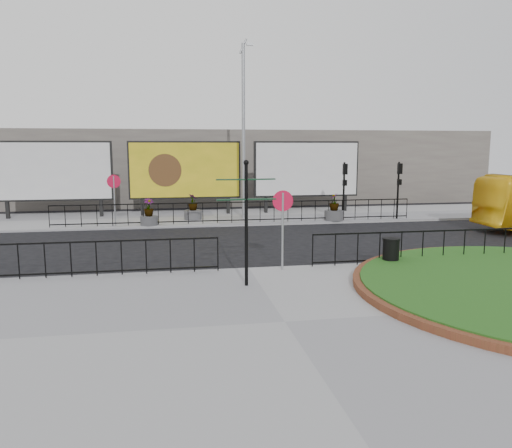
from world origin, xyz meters
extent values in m
plane|color=black|center=(0.00, 0.00, 0.00)|extent=(90.00, 90.00, 0.00)
cube|color=gray|center=(0.00, -5.00, 0.06)|extent=(30.00, 10.00, 0.12)
cube|color=gray|center=(0.00, 12.00, 0.06)|extent=(44.00, 6.00, 0.12)
cylinder|color=gray|center=(-5.00, 9.40, 1.32)|extent=(0.07, 0.07, 2.40)
cylinder|color=#B10B2E|center=(-5.00, 9.40, 2.27)|extent=(0.64, 0.03, 0.64)
cylinder|color=white|center=(-5.00, 9.42, 2.27)|extent=(0.50, 0.03, 0.50)
cylinder|color=gray|center=(1.00, -0.40, 1.32)|extent=(0.07, 0.07, 2.40)
cylinder|color=#B10B2E|center=(1.00, -0.40, 2.27)|extent=(0.64, 0.03, 0.64)
cylinder|color=white|center=(1.00, -0.38, 2.27)|extent=(0.50, 0.03, 0.50)
cube|color=black|center=(-10.90, 13.00, 0.62)|extent=(0.18, 0.18, 1.00)
cube|color=black|center=(-6.10, 13.00, 0.62)|extent=(0.18, 0.18, 1.00)
cube|color=black|center=(-8.50, 13.00, 2.62)|extent=(6.20, 0.25, 3.20)
cube|color=silver|center=(-8.50, 12.84, 2.62)|extent=(6.00, 0.06, 3.00)
cube|color=black|center=(-3.90, 13.00, 0.62)|extent=(0.18, 0.18, 1.00)
cube|color=black|center=(0.90, 13.00, 0.62)|extent=(0.18, 0.18, 1.00)
cube|color=black|center=(-1.50, 13.00, 2.62)|extent=(6.20, 0.25, 3.20)
cube|color=gold|center=(-1.50, 12.84, 2.62)|extent=(6.00, 0.06, 3.00)
cube|color=black|center=(3.10, 13.00, 0.62)|extent=(0.18, 0.18, 1.00)
cube|color=black|center=(7.90, 13.00, 0.62)|extent=(0.18, 0.18, 1.00)
cube|color=black|center=(5.50, 13.00, 2.62)|extent=(6.20, 0.25, 3.20)
cube|color=silver|center=(5.50, 12.84, 2.62)|extent=(6.00, 0.06, 3.00)
cylinder|color=gray|center=(1.50, 11.00, 4.62)|extent=(0.18, 0.18, 9.00)
cylinder|color=gray|center=(1.50, 11.00, 8.97)|extent=(0.43, 0.10, 0.77)
cube|color=gray|center=(1.85, 11.00, 9.07)|extent=(0.35, 0.15, 0.12)
cylinder|color=black|center=(6.50, 9.40, 1.62)|extent=(0.10, 0.10, 3.00)
cube|color=black|center=(6.50, 9.28, 2.77)|extent=(0.22, 0.18, 0.55)
cube|color=black|center=(6.50, 9.28, 2.07)|extent=(0.20, 0.16, 0.30)
cylinder|color=black|center=(9.50, 9.40, 1.62)|extent=(0.10, 0.10, 3.00)
cube|color=black|center=(9.50, 9.28, 2.77)|extent=(0.22, 0.18, 0.55)
cube|color=black|center=(9.50, 9.28, 2.07)|extent=(0.20, 0.16, 0.30)
cube|color=slate|center=(0.00, 22.00, 2.50)|extent=(40.00, 10.00, 5.00)
cylinder|color=black|center=(-0.38, -1.99, 1.78)|extent=(0.09, 0.09, 3.32)
sphere|color=black|center=(-0.38, -1.99, 3.49)|extent=(0.15, 0.15, 0.15)
cube|color=black|center=(-0.79, -1.97, 3.04)|extent=(0.78, 0.18, 0.03)
cube|color=black|center=(0.03, -1.95, 3.04)|extent=(0.79, 0.22, 0.03)
cube|color=black|center=(-0.79, -2.02, 2.51)|extent=(0.78, 0.19, 0.03)
cube|color=black|center=(0.03, -2.01, 2.51)|extent=(0.78, 0.18, 0.03)
cylinder|color=black|center=(4.50, -0.60, 0.55)|extent=(0.52, 0.52, 0.86)
cylinder|color=black|center=(4.50, -0.60, 1.01)|extent=(0.55, 0.55, 0.06)
cylinder|color=#4C4C4F|center=(-3.41, 9.40, 0.34)|extent=(0.85, 0.85, 0.44)
imported|color=#1A4713|center=(-3.41, 9.40, 0.99)|extent=(0.64, 0.64, 0.86)
cylinder|color=#4C4C4F|center=(-1.20, 11.00, 0.36)|extent=(0.93, 0.93, 0.48)
imported|color=#1A4713|center=(-1.20, 11.00, 1.03)|extent=(0.68, 0.68, 0.86)
cylinder|color=#4C4C4F|center=(6.00, 9.40, 0.38)|extent=(0.99, 0.99, 0.51)
imported|color=#1A4713|center=(6.00, 9.40, 1.08)|extent=(0.59, 0.59, 0.89)
camera|label=1|loc=(-2.42, -15.18, 3.91)|focal=35.00mm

